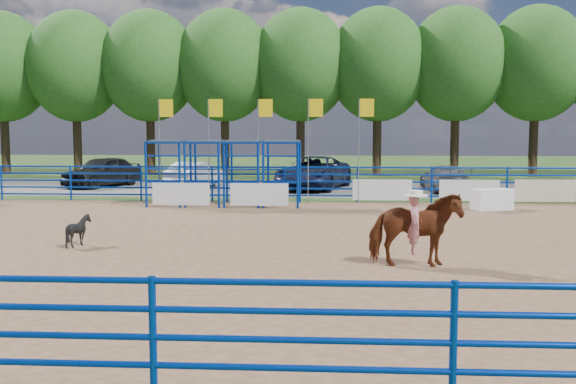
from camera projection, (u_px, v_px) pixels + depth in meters
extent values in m
plane|color=#345020|center=(259.00, 246.00, 16.50)|extent=(120.00, 120.00, 0.00)
cube|color=#8B6545|center=(259.00, 245.00, 16.50)|extent=(30.00, 20.00, 0.02)
cube|color=slate|center=(293.00, 187.00, 33.39)|extent=(40.00, 10.00, 0.01)
cube|color=white|center=(492.00, 199.00, 23.81)|extent=(1.60, 1.16, 0.78)
imported|color=brown|center=(415.00, 229.00, 13.80)|extent=(1.94, 0.89, 1.63)
imported|color=#A4172A|center=(415.00, 195.00, 13.72)|extent=(0.31, 0.47, 1.28)
cylinder|color=white|center=(416.00, 163.00, 13.66)|extent=(0.54, 0.54, 0.12)
imported|color=black|center=(79.00, 230.00, 16.32)|extent=(0.96, 0.93, 0.81)
imported|color=black|center=(102.00, 171.00, 33.73)|extent=(3.56, 5.08, 1.61)
imported|color=#9799A0|center=(195.00, 175.00, 32.87)|extent=(2.52, 4.37, 1.36)
imported|color=#151935|center=(314.00, 173.00, 32.40)|extent=(4.15, 6.42, 1.65)
imported|color=#5A5A5D|center=(445.00, 178.00, 31.02)|extent=(1.95, 4.45, 1.27)
cube|color=white|center=(181.00, 194.00, 24.40)|extent=(2.20, 0.04, 0.85)
cube|color=white|center=(259.00, 194.00, 24.21)|extent=(2.20, 0.04, 0.85)
cube|color=white|center=(382.00, 190.00, 26.10)|extent=(2.40, 0.04, 0.85)
cube|color=white|center=(469.00, 190.00, 25.89)|extent=(2.40, 0.04, 0.85)
cube|color=beige|center=(545.00, 191.00, 25.71)|extent=(2.40, 0.04, 0.90)
cylinder|color=#3F2B19|center=(5.00, 139.00, 43.31)|extent=(0.56, 0.56, 4.80)
ellipsoid|color=#27531A|center=(2.00, 61.00, 42.82)|extent=(6.40, 6.40, 7.36)
cylinder|color=#3F2B19|center=(77.00, 139.00, 43.01)|extent=(0.56, 0.56, 4.80)
ellipsoid|color=#27531A|center=(75.00, 61.00, 42.52)|extent=(6.40, 6.40, 7.36)
cylinder|color=#3F2B19|center=(151.00, 139.00, 42.71)|extent=(0.56, 0.56, 4.80)
ellipsoid|color=#27531A|center=(149.00, 60.00, 42.21)|extent=(6.40, 6.40, 7.36)
cylinder|color=#3F2B19|center=(225.00, 139.00, 42.40)|extent=(0.56, 0.56, 4.80)
ellipsoid|color=#27531A|center=(224.00, 60.00, 41.91)|extent=(6.40, 6.40, 7.36)
cylinder|color=#3F2B19|center=(301.00, 139.00, 42.10)|extent=(0.56, 0.56, 4.80)
ellipsoid|color=#27531A|center=(301.00, 59.00, 41.61)|extent=(6.40, 6.40, 7.36)
cylinder|color=#3F2B19|center=(377.00, 139.00, 41.80)|extent=(0.56, 0.56, 4.80)
ellipsoid|color=#27531A|center=(378.00, 59.00, 41.31)|extent=(6.40, 6.40, 7.36)
cylinder|color=#3F2B19|center=(455.00, 139.00, 41.50)|extent=(0.56, 0.56, 4.80)
ellipsoid|color=#27531A|center=(457.00, 58.00, 41.00)|extent=(6.40, 6.40, 7.36)
cylinder|color=#3F2B19|center=(533.00, 139.00, 41.19)|extent=(0.56, 0.56, 4.80)
ellipsoid|color=#27531A|center=(536.00, 58.00, 40.70)|extent=(6.40, 6.40, 7.36)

